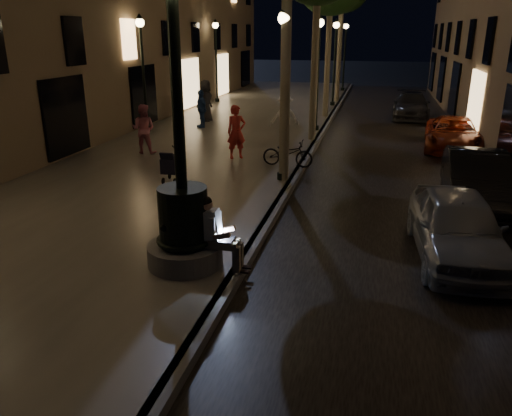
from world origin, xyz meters
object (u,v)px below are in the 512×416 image
(lamp_curb_b, at_px, (318,58))
(lamp_left_b, at_px, (142,59))
(lamp_left_c, at_px, (216,50))
(pedestrian_pink, at_px, (144,129))
(car_rear, at_px, (411,105))
(bicycle, at_px, (288,153))
(stroller, at_px, (171,164))
(fountain_lamppost, at_px, (183,213))
(pedestrian_blue, at_px, (201,109))
(lamp_curb_c, at_px, (335,51))
(pedestrian_red, at_px, (236,132))
(pedestrian_dark, at_px, (206,101))
(lamp_curb_d, at_px, (345,47))
(car_third, at_px, (454,134))
(pedestrian_white, at_px, (285,117))
(seated_man_laptop, at_px, (216,231))
(car_second, at_px, (476,179))
(lamp_curb_a, at_px, (284,73))
(car_front, at_px, (457,226))

(lamp_curb_b, height_order, lamp_left_b, same)
(lamp_left_c, xyz_separation_m, pedestrian_pink, (1.72, -13.84, -2.17))
(car_rear, distance_m, bicycle, 12.93)
(pedestrian_pink, bearing_deg, bicycle, 169.41)
(stroller, distance_m, car_rear, 16.42)
(pedestrian_pink, xyz_separation_m, bicycle, (5.28, -0.65, -0.44))
(fountain_lamppost, distance_m, pedestrian_blue, 14.17)
(lamp_curb_c, relative_size, lamp_left_b, 1.00)
(pedestrian_red, distance_m, pedestrian_blue, 6.12)
(lamp_curb_b, relative_size, pedestrian_red, 2.66)
(car_rear, distance_m, pedestrian_red, 13.09)
(lamp_left_c, distance_m, pedestrian_dark, 7.39)
(lamp_curb_c, xyz_separation_m, lamp_left_b, (-7.10, -10.00, 0.00))
(lamp_curb_d, height_order, car_third, lamp_curb_d)
(pedestrian_white, bearing_deg, seated_man_laptop, 70.97)
(stroller, bearing_deg, lamp_curb_b, 67.10)
(car_second, relative_size, pedestrian_white, 2.31)
(lamp_left_c, distance_m, car_third, 16.17)
(car_third, bearing_deg, bicycle, -135.42)
(pedestrian_dark, relative_size, bicycle, 1.19)
(lamp_curb_b, xyz_separation_m, pedestrian_dark, (-5.47, 1.10, -2.06))
(lamp_curb_c, height_order, lamp_left_b, same)
(lamp_curb_b, height_order, car_second, lamp_curb_b)
(fountain_lamppost, relative_size, lamp_curb_d, 1.08)
(seated_man_laptop, relative_size, pedestrian_dark, 0.70)
(fountain_lamppost, height_order, lamp_curb_c, fountain_lamppost)
(fountain_lamppost, relative_size, seated_man_laptop, 3.80)
(pedestrian_white, bearing_deg, car_third, 162.49)
(lamp_curb_a, height_order, lamp_left_b, same)
(car_front, relative_size, car_third, 0.90)
(lamp_curb_c, relative_size, pedestrian_pink, 2.77)
(seated_man_laptop, xyz_separation_m, pedestrian_blue, (-5.03, 13.46, 0.11))
(lamp_curb_a, bearing_deg, car_third, 48.44)
(lamp_curb_b, bearing_deg, seated_man_laptop, -90.36)
(lamp_left_b, height_order, car_front, lamp_left_b)
(lamp_curb_a, height_order, pedestrian_pink, lamp_curb_a)
(car_third, xyz_separation_m, pedestrian_red, (-7.49, -4.00, 0.49))
(seated_man_laptop, distance_m, car_second, 7.67)
(lamp_curb_a, distance_m, pedestrian_blue, 9.31)
(seated_man_laptop, xyz_separation_m, lamp_curb_c, (0.09, 22.00, 2.32))
(pedestrian_pink, relative_size, pedestrian_blue, 1.04)
(lamp_curb_d, distance_m, lamp_left_b, 19.35)
(lamp_curb_a, xyz_separation_m, pedestrian_dark, (-5.47, 9.10, -2.06))
(pedestrian_red, bearing_deg, lamp_left_b, 109.60)
(pedestrian_red, bearing_deg, lamp_curb_a, -81.53)
(car_rear, xyz_separation_m, pedestrian_pink, (-9.68, -11.52, 0.43))
(stroller, bearing_deg, lamp_curb_d, 78.83)
(lamp_curb_b, xyz_separation_m, car_front, (4.30, -12.08, -2.56))
(lamp_curb_c, bearing_deg, pedestrian_blue, -120.92)
(lamp_left_c, bearing_deg, lamp_left_b, -90.00)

